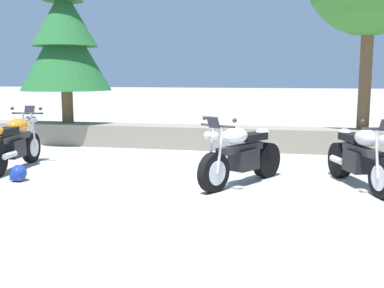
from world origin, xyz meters
The scene contains 7 objects.
ground_plane centered at (0.00, 0.00, 0.00)m, with size 120.00×120.00×0.00m, color #A3A099.
stone_wall centered at (0.00, 4.80, 0.28)m, with size 36.00×0.80×0.55m, color gray.
motorcycle_orange_near_left centered at (-3.27, 1.55, 0.49)m, with size 0.68×2.07×1.18m.
motorcycle_white_centre centered at (1.13, 1.18, 0.49)m, with size 1.23×1.85×1.18m.
motorcycle_silver_far_right centered at (3.03, 1.39, 0.49)m, with size 0.95×2.00×1.18m.
rider_helmet centered at (-2.62, 0.62, 0.14)m, with size 0.28×0.28×0.28m.
pine_tree_far_left centered at (-3.90, 4.98, 2.75)m, with size 2.35×2.35×4.05m.
Camera 1 is at (1.88, -6.25, 1.80)m, focal length 42.79 mm.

